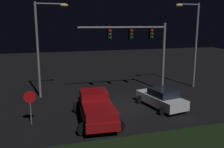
% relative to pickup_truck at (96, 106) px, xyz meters
% --- Properties ---
extents(ground_plane, '(80.00, 80.00, 0.00)m').
position_rel_pickup_truck_xyz_m(ground_plane, '(2.91, 2.46, -1.00)').
color(ground_plane, black).
extents(pickup_truck, '(3.16, 5.54, 1.80)m').
position_rel_pickup_truck_xyz_m(pickup_truck, '(0.00, 0.00, 0.00)').
color(pickup_truck, maroon).
rests_on(pickup_truck, ground_plane).
extents(car_sedan, '(2.95, 4.64, 1.51)m').
position_rel_pickup_truck_xyz_m(car_sedan, '(5.48, 1.14, -0.26)').
color(car_sedan, silver).
rests_on(car_sedan, ground_plane).
extents(traffic_signal_gantry, '(8.32, 0.56, 6.50)m').
position_rel_pickup_truck_xyz_m(traffic_signal_gantry, '(5.55, 5.64, 3.90)').
color(traffic_signal_gantry, slate).
rests_on(traffic_signal_gantry, ground_plane).
extents(street_lamp_left, '(2.84, 0.44, 8.21)m').
position_rel_pickup_truck_xyz_m(street_lamp_left, '(-2.94, 6.63, 4.19)').
color(street_lamp_left, slate).
rests_on(street_lamp_left, ground_plane).
extents(street_lamp_right, '(2.60, 0.44, 8.39)m').
position_rel_pickup_truck_xyz_m(street_lamp_right, '(11.23, 5.95, 4.26)').
color(street_lamp_right, slate).
rests_on(street_lamp_right, ground_plane).
extents(stop_sign, '(0.76, 0.08, 2.23)m').
position_rel_pickup_truck_xyz_m(stop_sign, '(-4.17, 0.56, 0.56)').
color(stop_sign, slate).
rests_on(stop_sign, ground_plane).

